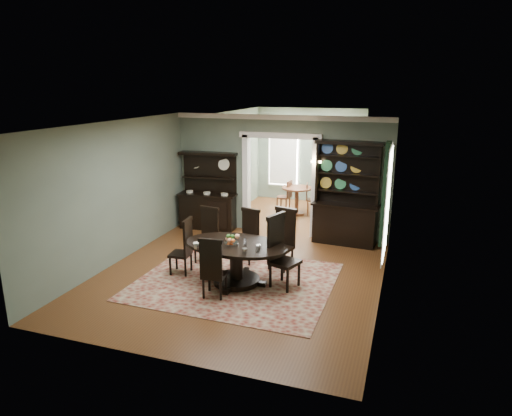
{
  "coord_description": "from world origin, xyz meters",
  "views": [
    {
      "loc": [
        3.04,
        -7.88,
        3.72
      ],
      "look_at": [
        0.17,
        0.6,
        1.28
      ],
      "focal_mm": 32.0,
      "sensor_mm": 36.0,
      "label": 1
    }
  ],
  "objects_px": {
    "sideboard": "(208,202)",
    "parlor_table": "(297,197)",
    "dining_table": "(236,256)",
    "welsh_dresser": "(346,207)"
  },
  "relations": [
    {
      "from": "sideboard",
      "to": "parlor_table",
      "type": "distance_m",
      "value": 2.78
    },
    {
      "from": "sideboard",
      "to": "parlor_table",
      "type": "bearing_deg",
      "value": 41.88
    },
    {
      "from": "dining_table",
      "to": "welsh_dresser",
      "type": "distance_m",
      "value": 3.46
    },
    {
      "from": "sideboard",
      "to": "welsh_dresser",
      "type": "xyz_separation_m",
      "value": [
        3.6,
        -0.03,
        0.18
      ]
    },
    {
      "from": "welsh_dresser",
      "to": "sideboard",
      "type": "bearing_deg",
      "value": -176.05
    },
    {
      "from": "parlor_table",
      "to": "dining_table",
      "type": "bearing_deg",
      "value": -89.35
    },
    {
      "from": "sideboard",
      "to": "parlor_table",
      "type": "xyz_separation_m",
      "value": [
        1.91,
        2.01,
        -0.17
      ]
    },
    {
      "from": "sideboard",
      "to": "welsh_dresser",
      "type": "distance_m",
      "value": 3.61
    },
    {
      "from": "dining_table",
      "to": "sideboard",
      "type": "height_order",
      "value": "sideboard"
    },
    {
      "from": "dining_table",
      "to": "sideboard",
      "type": "relative_size",
      "value": 1.04
    }
  ]
}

